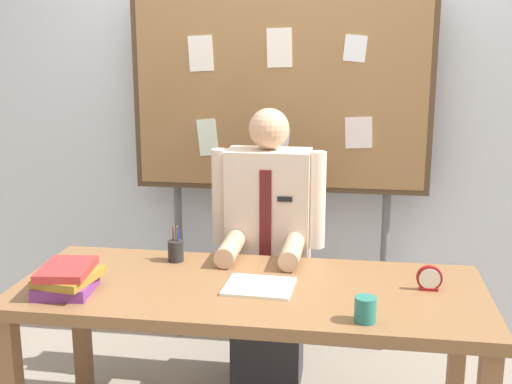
# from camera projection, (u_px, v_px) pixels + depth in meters

# --- Properties ---
(back_wall) EXTENTS (6.40, 0.08, 2.70)m
(back_wall) POSITION_uv_depth(u_px,v_px,m) (284.00, 107.00, 3.62)
(back_wall) COLOR silver
(back_wall) RESTS_ON ground_plane
(desk) EXTENTS (1.89, 0.77, 0.74)m
(desk) POSITION_uv_depth(u_px,v_px,m) (250.00, 305.00, 2.62)
(desk) COLOR brown
(desk) RESTS_ON ground_plane
(person) EXTENTS (0.55, 0.56, 1.40)m
(person) POSITION_uv_depth(u_px,v_px,m) (268.00, 261.00, 3.16)
(person) COLOR #2D2D33
(person) RESTS_ON ground_plane
(bulletin_board) EXTENTS (1.60, 0.09, 1.97)m
(bulletin_board) POSITION_uv_depth(u_px,v_px,m) (280.00, 97.00, 3.40)
(bulletin_board) COLOR #4C3823
(bulletin_board) RESTS_ON ground_plane
(book_stack) EXTENTS (0.24, 0.27, 0.11)m
(book_stack) POSITION_uv_depth(u_px,v_px,m) (67.00, 279.00, 2.52)
(book_stack) COLOR #72337F
(book_stack) RESTS_ON desk
(open_notebook) EXTENTS (0.28, 0.24, 0.01)m
(open_notebook) POSITION_uv_depth(u_px,v_px,m) (259.00, 287.00, 2.58)
(open_notebook) COLOR white
(open_notebook) RESTS_ON desk
(desk_clock) EXTENTS (0.10, 0.04, 0.10)m
(desk_clock) POSITION_uv_depth(u_px,v_px,m) (429.00, 279.00, 2.55)
(desk_clock) COLOR maroon
(desk_clock) RESTS_ON desk
(coffee_mug) EXTENTS (0.08, 0.08, 0.09)m
(coffee_mug) POSITION_uv_depth(u_px,v_px,m) (365.00, 310.00, 2.25)
(coffee_mug) COLOR #267266
(coffee_mug) RESTS_ON desk
(pen_holder) EXTENTS (0.07, 0.07, 0.16)m
(pen_holder) POSITION_uv_depth(u_px,v_px,m) (176.00, 251.00, 2.88)
(pen_holder) COLOR #262626
(pen_holder) RESTS_ON desk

